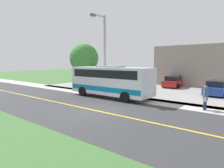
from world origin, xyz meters
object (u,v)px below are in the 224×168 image
pedestrian_with_bags (205,97)px  parked_car_near (173,82)px  shuttle_bus_front (111,80)px  tree_curbside (84,58)px  parked_car_far (217,88)px  street_light_pole (104,52)px

pedestrian_with_bags → parked_car_near: (-10.50, -6.07, -0.22)m
shuttle_bus_front → tree_curbside: 7.39m
parked_car_far → tree_curbside: tree_curbside is taller
parked_car_near → tree_curbside: size_ratio=0.82×
parked_car_far → tree_curbside: size_ratio=0.80×
parked_car_near → tree_curbside: (7.86, -8.50, 3.04)m
pedestrian_with_bags → tree_curbside: bearing=-100.2°
pedestrian_with_bags → street_light_pole: street_light_pole is taller
shuttle_bus_front → parked_car_near: 10.92m
street_light_pole → shuttle_bus_front: bearing=74.8°
parked_car_near → pedestrian_with_bags: bearing=30.0°
pedestrian_with_bags → street_light_pole: 9.76m
shuttle_bus_front → street_light_pole: size_ratio=1.06×
pedestrian_with_bags → parked_car_far: (-7.27, -0.44, -0.22)m
pedestrian_with_bags → street_light_pole: (-0.11, -9.18, 3.31)m
pedestrian_with_bags → street_light_pole: size_ratio=0.22×
parked_car_near → parked_car_far: same height
pedestrian_with_bags → parked_car_near: 12.13m
pedestrian_with_bags → parked_car_near: bearing=-150.0°
pedestrian_with_bags → tree_curbside: size_ratio=0.31×
pedestrian_with_bags → parked_car_far: pedestrian_with_bags is taller
shuttle_bus_front → tree_curbside: bearing=-113.5°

